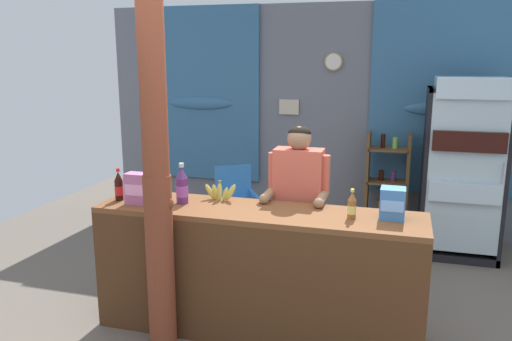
{
  "coord_description": "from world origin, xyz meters",
  "views": [
    {
      "loc": [
        0.85,
        -2.99,
        2.07
      ],
      "look_at": [
        -0.22,
        0.7,
        1.22
      ],
      "focal_mm": 35.86,
      "sensor_mm": 36.0,
      "label": 1
    }
  ],
  "objects": [
    {
      "name": "ground_plane",
      "position": [
        0.0,
        1.24,
        0.0
      ],
      "size": [
        8.05,
        8.05,
        0.0
      ],
      "primitive_type": "plane",
      "color": "#665B51"
    },
    {
      "name": "snack_box_biscuit",
      "position": [
        0.81,
        0.54,
        1.08
      ],
      "size": [
        0.17,
        0.16,
        0.22
      ],
      "color": "#3D75B7",
      "rests_on": "stall_counter"
    },
    {
      "name": "bottle_shelf_rack",
      "position": [
        0.71,
        2.82,
        0.65
      ],
      "size": [
        0.48,
        0.28,
        1.25
      ],
      "color": "brown",
      "rests_on": "ground"
    },
    {
      "name": "stall_counter",
      "position": [
        -0.14,
        0.37,
        0.59
      ],
      "size": [
        2.43,
        0.57,
        0.97
      ],
      "color": "brown",
      "rests_on": "ground"
    },
    {
      "name": "back_wall_curtained",
      "position": [
        -0.01,
        3.14,
        1.38
      ],
      "size": [
        5.64,
        0.22,
        2.69
      ],
      "color": "slate",
      "rests_on": "ground"
    },
    {
      "name": "banana_bunch",
      "position": [
        -0.5,
        0.65,
        1.04
      ],
      "size": [
        0.28,
        0.05,
        0.16
      ],
      "color": "#CCC14C",
      "rests_on": "stall_counter"
    },
    {
      "name": "soda_bottle_iced_tea",
      "position": [
        0.54,
        0.46,
        1.06
      ],
      "size": [
        0.06,
        0.06,
        0.21
      ],
      "color": "brown",
      "rests_on": "stall_counter"
    },
    {
      "name": "plastic_lawn_chair",
      "position": [
        -0.93,
        2.31,
        0.49
      ],
      "size": [
        0.6,
        0.6,
        0.86
      ],
      "color": "#3884D6",
      "rests_on": "ground"
    },
    {
      "name": "soda_bottle_cola",
      "position": [
        -1.26,
        0.42,
        1.08
      ],
      "size": [
        0.06,
        0.06,
        0.26
      ],
      "color": "black",
      "rests_on": "stall_counter"
    },
    {
      "name": "soda_bottle_water",
      "position": [
        -0.99,
        0.62,
        1.07
      ],
      "size": [
        0.07,
        0.07,
        0.22
      ],
      "color": "silver",
      "rests_on": "stall_counter"
    },
    {
      "name": "drink_fridge",
      "position": [
        1.47,
        2.54,
        1.04
      ],
      "size": [
        0.8,
        0.65,
        1.88
      ],
      "color": "black",
      "rests_on": "ground"
    },
    {
      "name": "shopkeeper",
      "position": [
        0.07,
        0.91,
        0.97
      ],
      "size": [
        0.5,
        0.42,
        1.54
      ],
      "color": "#28282D",
      "rests_on": "ground"
    },
    {
      "name": "timber_post",
      "position": [
        -0.75,
        0.08,
        1.23
      ],
      "size": [
        0.22,
        0.2,
        2.57
      ],
      "color": "brown",
      "rests_on": "ground"
    },
    {
      "name": "soda_bottle_grape_soda",
      "position": [
        -0.75,
        0.49,
        1.11
      ],
      "size": [
        0.09,
        0.09,
        0.31
      ],
      "color": "#56286B",
      "rests_on": "stall_counter"
    },
    {
      "name": "snack_box_wafer",
      "position": [
        -1.04,
        0.38,
        1.09
      ],
      "size": [
        0.23,
        0.12,
        0.24
      ],
      "color": "#B76699",
      "rests_on": "stall_counter"
    }
  ]
}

